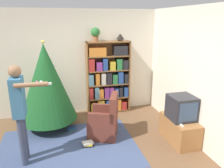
{
  "coord_description": "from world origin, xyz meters",
  "views": [
    {
      "loc": [
        -0.52,
        -3.28,
        2.34
      ],
      "look_at": [
        0.54,
        0.96,
        1.05
      ],
      "focal_mm": 35.0,
      "sensor_mm": 36.0,
      "label": 1
    }
  ],
  "objects_px": {
    "television": "(181,108)",
    "table_lamp": "(120,37)",
    "bookshelf": "(108,79)",
    "armchair": "(105,122)",
    "potted_plant": "(95,33)",
    "christmas_tree": "(46,83)",
    "standing_person": "(20,107)"
  },
  "relations": [
    {
      "from": "television",
      "to": "table_lamp",
      "type": "height_order",
      "value": "table_lamp"
    },
    {
      "from": "bookshelf",
      "to": "television",
      "type": "relative_size",
      "value": 3.83
    },
    {
      "from": "armchair",
      "to": "table_lamp",
      "type": "relative_size",
      "value": 4.6
    },
    {
      "from": "armchair",
      "to": "potted_plant",
      "type": "height_order",
      "value": "potted_plant"
    },
    {
      "from": "table_lamp",
      "to": "potted_plant",
      "type": "bearing_deg",
      "value": 180.0
    },
    {
      "from": "christmas_tree",
      "to": "armchair",
      "type": "xyz_separation_m",
      "value": [
        1.12,
        -0.72,
        -0.72
      ]
    },
    {
      "from": "television",
      "to": "potted_plant",
      "type": "height_order",
      "value": "potted_plant"
    },
    {
      "from": "standing_person",
      "to": "potted_plant",
      "type": "distance_m",
      "value": 2.55
    },
    {
      "from": "television",
      "to": "christmas_tree",
      "type": "bearing_deg",
      "value": 153.74
    },
    {
      "from": "potted_plant",
      "to": "table_lamp",
      "type": "xyz_separation_m",
      "value": [
        0.61,
        0.0,
        -0.09
      ]
    },
    {
      "from": "potted_plant",
      "to": "christmas_tree",
      "type": "bearing_deg",
      "value": -155.35
    },
    {
      "from": "bookshelf",
      "to": "christmas_tree",
      "type": "bearing_deg",
      "value": -160.12
    },
    {
      "from": "armchair",
      "to": "table_lamp",
      "type": "distance_m",
      "value": 2.16
    },
    {
      "from": "television",
      "to": "christmas_tree",
      "type": "xyz_separation_m",
      "value": [
        -2.52,
        1.24,
        0.33
      ]
    },
    {
      "from": "bookshelf",
      "to": "christmas_tree",
      "type": "relative_size",
      "value": 0.95
    },
    {
      "from": "standing_person",
      "to": "potted_plant",
      "type": "height_order",
      "value": "potted_plant"
    },
    {
      "from": "television",
      "to": "christmas_tree",
      "type": "relative_size",
      "value": 0.25
    },
    {
      "from": "bookshelf",
      "to": "armchair",
      "type": "relative_size",
      "value": 2.0
    },
    {
      "from": "bookshelf",
      "to": "armchair",
      "type": "xyz_separation_m",
      "value": [
        -0.36,
        -1.25,
        -0.57
      ]
    },
    {
      "from": "christmas_tree",
      "to": "table_lamp",
      "type": "height_order",
      "value": "table_lamp"
    },
    {
      "from": "standing_person",
      "to": "table_lamp",
      "type": "xyz_separation_m",
      "value": [
        2.16,
        1.75,
        0.93
      ]
    },
    {
      "from": "christmas_tree",
      "to": "table_lamp",
      "type": "bearing_deg",
      "value": 16.82
    },
    {
      "from": "standing_person",
      "to": "potted_plant",
      "type": "bearing_deg",
      "value": 139.13
    },
    {
      "from": "armchair",
      "to": "standing_person",
      "type": "distance_m",
      "value": 1.71
    },
    {
      "from": "television",
      "to": "table_lamp",
      "type": "xyz_separation_m",
      "value": [
        -0.73,
        1.79,
        1.23
      ]
    },
    {
      "from": "television",
      "to": "standing_person",
      "type": "relative_size",
      "value": 0.28
    },
    {
      "from": "armchair",
      "to": "standing_person",
      "type": "xyz_separation_m",
      "value": [
        -1.49,
        -0.49,
        0.68
      ]
    },
    {
      "from": "potted_plant",
      "to": "table_lamp",
      "type": "height_order",
      "value": "potted_plant"
    },
    {
      "from": "armchair",
      "to": "potted_plant",
      "type": "bearing_deg",
      "value": -162.29
    },
    {
      "from": "television",
      "to": "table_lamp",
      "type": "bearing_deg",
      "value": 112.12
    },
    {
      "from": "television",
      "to": "standing_person",
      "type": "bearing_deg",
      "value": 179.29
    },
    {
      "from": "armchair",
      "to": "potted_plant",
      "type": "relative_size",
      "value": 2.8
    }
  ]
}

